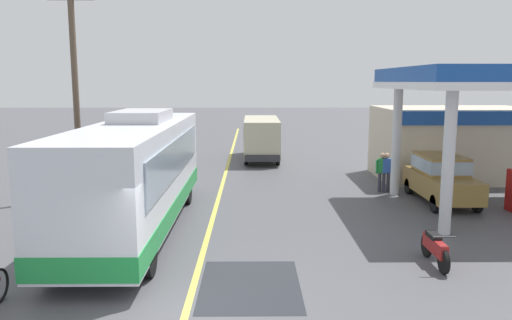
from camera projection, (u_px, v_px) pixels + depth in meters
name	position (u px, v px, depth m)	size (l,w,h in m)	color
ground	(229.00, 160.00, 29.45)	(120.00, 120.00, 0.00)	#4C4C51
lane_divider_stripe	(225.00, 176.00, 24.51)	(0.16, 50.00, 0.01)	#D8CC4C
wet_puddle_patch	(250.00, 285.00, 11.40)	(2.28, 3.05, 0.01)	#26282D
coach_bus_main	(137.00, 176.00, 15.50)	(2.60, 11.04, 3.69)	silver
gas_station_roadside	(472.00, 128.00, 21.69)	(9.10, 11.95, 5.10)	#194799
car_at_pump	(441.00, 176.00, 19.18)	(1.70, 4.20, 1.82)	olive
minibus_opposing_lane	(261.00, 135.00, 29.57)	(2.04, 6.13, 2.44)	#BFB799
motorcycle_parked_forecourt	(435.00, 248.00, 12.64)	(0.55, 1.80, 0.92)	black
pedestrian_near_pump	(382.00, 170.00, 20.94)	(0.55, 0.22, 1.66)	#33333F
pedestrian_by_shop	(386.00, 170.00, 20.93)	(0.55, 0.22, 1.66)	#33333F
utility_pole_roadside	(75.00, 88.00, 19.48)	(1.80, 0.24, 8.34)	brown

